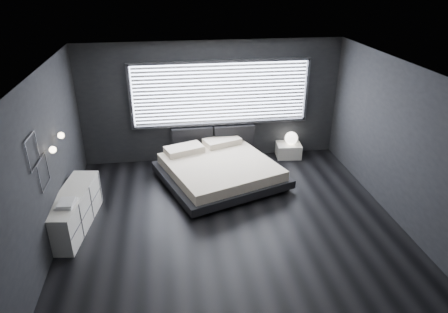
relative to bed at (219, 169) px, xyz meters
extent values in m
plane|color=black|center=(0.00, -1.52, -0.28)|extent=(6.00, 6.00, 0.00)
plane|color=silver|center=(0.00, -1.52, 2.52)|extent=(6.00, 6.00, 0.00)
cube|color=black|center=(0.00, 1.23, 1.12)|extent=(6.00, 0.04, 2.80)
cube|color=black|center=(0.00, -4.27, 1.12)|extent=(6.00, 0.04, 2.80)
cube|color=black|center=(-3.00, -1.52, 1.12)|extent=(0.04, 5.50, 2.80)
cube|color=black|center=(3.00, -1.52, 1.12)|extent=(0.04, 5.50, 2.80)
cube|color=white|center=(0.20, 1.21, 1.33)|extent=(4.00, 0.02, 1.38)
cube|color=#47474C|center=(-1.84, 1.18, 1.33)|extent=(0.06, 0.08, 1.48)
cube|color=#47474C|center=(2.24, 1.18, 1.33)|extent=(0.06, 0.08, 1.48)
cube|color=#47474C|center=(0.20, 1.18, 2.06)|extent=(4.14, 0.08, 0.06)
cube|color=#47474C|center=(0.20, 1.18, 0.60)|extent=(4.14, 0.08, 0.06)
cube|color=silver|center=(0.20, 1.15, 1.33)|extent=(3.94, 0.03, 1.32)
cube|color=black|center=(-0.49, 1.12, 0.29)|extent=(0.96, 0.16, 0.52)
cube|color=black|center=(0.51, 1.12, 0.29)|extent=(0.96, 0.16, 0.52)
cylinder|color=silver|center=(-2.95, -1.47, 1.32)|extent=(0.10, 0.02, 0.02)
sphere|color=#FFE5B7|center=(-2.88, -1.47, 1.32)|extent=(0.11, 0.11, 0.11)
cylinder|color=silver|center=(-2.95, -0.87, 1.32)|extent=(0.10, 0.02, 0.02)
sphere|color=#FFE5B7|center=(-2.88, -0.87, 1.32)|extent=(0.11, 0.11, 0.11)
cube|color=#47474C|center=(-2.97, -2.07, 1.80)|extent=(0.01, 0.46, 0.02)
cube|color=#47474C|center=(-2.97, -2.07, 1.34)|extent=(0.01, 0.46, 0.02)
cube|color=#47474C|center=(-2.97, -1.84, 1.57)|extent=(0.01, 0.02, 0.46)
cube|color=#47474C|center=(-2.97, -2.30, 1.57)|extent=(0.01, 0.02, 0.46)
cube|color=#47474C|center=(-2.97, -1.82, 1.33)|extent=(0.01, 0.46, 0.02)
cube|color=#47474C|center=(-2.97, -1.82, 0.87)|extent=(0.01, 0.46, 0.02)
cube|color=#47474C|center=(-2.97, -1.59, 1.10)|extent=(0.01, 0.02, 0.46)
cube|color=#47474C|center=(-2.97, -2.05, 1.10)|extent=(0.01, 0.02, 0.46)
cube|color=black|center=(-0.64, -1.23, -0.24)|extent=(0.16, 0.16, 0.09)
cube|color=black|center=(1.27, -0.56, -0.24)|extent=(0.16, 0.16, 0.09)
cube|color=black|center=(-1.24, 0.47, -0.24)|extent=(0.16, 0.16, 0.09)
cube|color=black|center=(0.67, 1.15, -0.24)|extent=(0.16, 0.16, 0.09)
cube|color=black|center=(0.01, -0.04, -0.11)|extent=(2.96, 2.89, 0.17)
cube|color=beige|center=(0.01, -0.04, 0.08)|extent=(2.67, 2.67, 0.21)
cube|color=beige|center=(-0.71, 0.58, 0.26)|extent=(0.93, 0.70, 0.14)
cube|color=beige|center=(0.19, 0.90, 0.26)|extent=(0.93, 0.70, 0.14)
cube|color=silver|center=(1.84, 0.97, -0.11)|extent=(0.63, 0.54, 0.34)
sphere|color=white|center=(1.89, 0.96, 0.21)|extent=(0.31, 0.31, 0.31)
cube|color=silver|center=(-2.78, -1.31, 0.06)|extent=(0.72, 1.77, 0.69)
cube|color=#47474C|center=(-2.54, -1.34, 0.06)|extent=(0.25, 1.68, 0.67)
cube|color=silver|center=(-2.78, -1.67, 0.43)|extent=(0.33, 0.40, 0.04)
cube|color=silver|center=(-2.77, -1.69, 0.46)|extent=(0.25, 0.33, 0.03)
camera|label=1|loc=(-1.02, -7.58, 3.96)|focal=32.00mm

